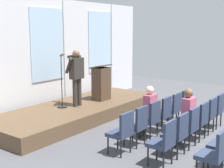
% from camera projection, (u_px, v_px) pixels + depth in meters
% --- Properties ---
extents(rear_partition, '(10.01, 0.14, 3.62)m').
position_uv_depth(rear_partition, '(47.00, 55.00, 9.94)').
color(rear_partition, silver).
rests_on(rear_partition, ground).
extents(stage_platform, '(5.79, 2.09, 0.39)m').
position_uv_depth(stage_platform, '(78.00, 111.00, 9.41)').
color(stage_platform, brown).
rests_on(stage_platform, ground).
extents(speaker, '(0.51, 0.69, 1.68)m').
position_uv_depth(speaker, '(76.00, 74.00, 9.08)').
color(speaker, '#332D28').
rests_on(speaker, stage_platform).
extents(mic_stand, '(0.28, 0.28, 1.55)m').
position_uv_depth(mic_stand, '(62.00, 96.00, 9.01)').
color(mic_stand, black).
rests_on(mic_stand, stage_platform).
extents(lectern, '(0.60, 0.48, 1.16)m').
position_uv_depth(lectern, '(101.00, 83.00, 9.96)').
color(lectern, '#4C3828').
rests_on(lectern, stage_platform).
extents(chair_r0_c0, '(0.46, 0.44, 0.94)m').
position_uv_depth(chair_r0_c0, '(122.00, 130.00, 6.57)').
color(chair_r0_c0, black).
rests_on(chair_r0_c0, ground).
extents(chair_r0_c1, '(0.46, 0.44, 0.94)m').
position_uv_depth(chair_r0_c1, '(138.00, 123.00, 7.05)').
color(chair_r0_c1, black).
rests_on(chair_r0_c1, ground).
extents(chair_r0_c2, '(0.46, 0.44, 0.94)m').
position_uv_depth(chair_r0_c2, '(151.00, 117.00, 7.53)').
color(chair_r0_c2, black).
rests_on(chair_r0_c2, ground).
extents(audience_r0_c2, '(0.36, 0.39, 1.31)m').
position_uv_depth(audience_r0_c2, '(148.00, 109.00, 7.55)').
color(audience_r0_c2, '#2D2D33').
rests_on(audience_r0_c2, ground).
extents(chair_r0_c3, '(0.46, 0.44, 0.94)m').
position_uv_depth(chair_r0_c3, '(163.00, 112.00, 8.01)').
color(chair_r0_c3, black).
rests_on(chair_r0_c3, ground).
extents(chair_r0_c4, '(0.46, 0.44, 0.94)m').
position_uv_depth(chair_r0_c4, '(173.00, 107.00, 8.49)').
color(chair_r0_c4, black).
rests_on(chair_r0_c4, ground).
extents(chair_r0_c5, '(0.46, 0.44, 0.94)m').
position_uv_depth(chair_r0_c5, '(182.00, 103.00, 8.98)').
color(chair_r0_c5, black).
rests_on(chair_r0_c5, ground).
extents(chair_r1_c0, '(0.46, 0.44, 0.94)m').
position_uv_depth(chair_r1_c0, '(164.00, 140.00, 5.99)').
color(chair_r1_c0, black).
rests_on(chair_r1_c0, ground).
extents(chair_r1_c1, '(0.46, 0.44, 0.94)m').
position_uv_depth(chair_r1_c1, '(178.00, 132.00, 6.47)').
color(chair_r1_c1, black).
rests_on(chair_r1_c1, ground).
extents(chair_r1_c2, '(0.46, 0.44, 0.94)m').
position_uv_depth(chair_r1_c2, '(189.00, 125.00, 6.95)').
color(chair_r1_c2, black).
rests_on(chair_r1_c2, ground).
extents(audience_r1_c2, '(0.36, 0.39, 1.36)m').
position_uv_depth(audience_r1_c2, '(186.00, 115.00, 6.96)').
color(audience_r1_c2, '#2D2D33').
rests_on(audience_r1_c2, ground).
extents(chair_r1_c3, '(0.46, 0.44, 0.94)m').
position_uv_depth(chair_r1_c3, '(199.00, 119.00, 7.43)').
color(chair_r1_c3, black).
rests_on(chair_r1_c3, ground).
extents(chair_r1_c4, '(0.46, 0.44, 0.94)m').
position_uv_depth(chair_r1_c4, '(208.00, 113.00, 7.92)').
color(chair_r1_c4, black).
rests_on(chair_r1_c4, ground).
extents(chair_r1_c5, '(0.46, 0.44, 0.94)m').
position_uv_depth(chair_r1_c5, '(216.00, 108.00, 8.40)').
color(chair_r1_c5, black).
rests_on(chair_r1_c5, ground).
extents(chair_r2_c0, '(0.46, 0.44, 0.94)m').
position_uv_depth(chair_r2_c0, '(215.00, 152.00, 5.41)').
color(chair_r2_c0, black).
rests_on(chair_r2_c0, ground).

